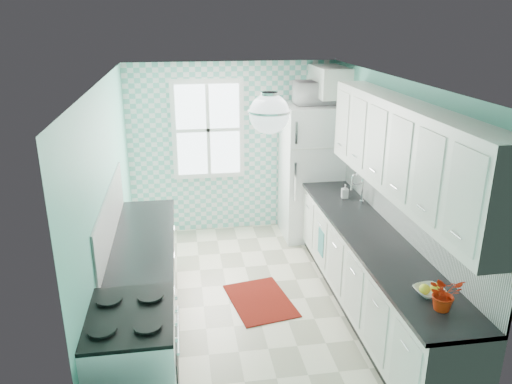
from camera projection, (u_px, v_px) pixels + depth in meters
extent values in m
cube|color=#EFE1C4|center=(255.00, 303.00, 5.71)|extent=(3.00, 4.40, 0.02)
cube|color=white|center=(255.00, 79.00, 4.87)|extent=(3.00, 4.40, 0.02)
cube|color=#65C3AE|center=(232.00, 148.00, 7.35)|extent=(3.00, 0.02, 2.50)
cube|color=#65C3AE|center=(307.00, 318.00, 3.24)|extent=(3.00, 0.02, 2.50)
cube|color=#65C3AE|center=(109.00, 208.00, 5.07)|extent=(0.02, 4.40, 2.50)
cube|color=#65C3AE|center=(390.00, 193.00, 5.51)|extent=(0.02, 4.40, 2.50)
cube|color=#6DC5B3|center=(232.00, 149.00, 7.33)|extent=(3.00, 0.01, 2.50)
cube|color=white|center=(208.00, 130.00, 7.16)|extent=(1.04, 0.05, 1.44)
cube|color=white|center=(208.00, 130.00, 7.14)|extent=(0.90, 0.02, 1.30)
cube|color=white|center=(403.00, 211.00, 5.15)|extent=(0.02, 3.60, 0.51)
cube|color=white|center=(110.00, 216.00, 5.03)|extent=(0.02, 2.15, 0.51)
cube|color=white|center=(404.00, 150.00, 4.71)|extent=(0.33, 3.20, 0.90)
cube|color=white|center=(328.00, 81.00, 6.85)|extent=(0.40, 0.74, 0.40)
cylinder|color=silver|center=(269.00, 95.00, 4.14)|extent=(0.14, 0.14, 0.04)
cylinder|color=silver|center=(269.00, 103.00, 4.16)|extent=(0.02, 0.02, 0.12)
sphere|color=white|center=(269.00, 114.00, 4.19)|extent=(0.34, 0.34, 0.34)
cube|color=white|center=(371.00, 276.00, 5.36)|extent=(0.60, 3.60, 0.90)
cube|color=black|center=(373.00, 237.00, 5.20)|extent=(0.63, 3.60, 0.04)
cube|color=white|center=(145.00, 279.00, 5.32)|extent=(0.60, 2.15, 0.90)
cube|color=black|center=(143.00, 238.00, 5.16)|extent=(0.63, 2.15, 0.04)
cube|color=white|center=(312.00, 172.00, 7.20)|extent=(0.84, 0.80, 1.94)
cube|color=silver|center=(321.00, 148.00, 6.68)|extent=(0.83, 0.01, 0.02)
cube|color=silver|center=(296.00, 133.00, 6.53)|extent=(0.03, 0.03, 0.30)
cube|color=silver|center=(295.00, 182.00, 6.76)|extent=(0.03, 0.03, 0.54)
cube|color=silver|center=(133.00, 372.00, 3.83)|extent=(0.67, 0.84, 1.00)
cube|color=black|center=(128.00, 316.00, 3.67)|extent=(0.67, 0.84, 0.03)
cube|color=black|center=(177.00, 361.00, 3.86)|extent=(0.01, 0.55, 0.33)
cube|color=silver|center=(347.00, 207.00, 6.02)|extent=(0.49, 0.41, 0.12)
cylinder|color=silver|center=(362.00, 190.00, 5.98)|extent=(0.02, 0.02, 0.30)
torus|color=silver|center=(358.00, 175.00, 5.91)|extent=(0.16, 0.02, 0.16)
cube|color=maroon|center=(260.00, 300.00, 5.73)|extent=(0.79, 1.01, 0.01)
cube|color=#58AD91|center=(321.00, 242.00, 6.10)|extent=(0.10, 0.20, 0.33)
imported|color=white|center=(430.00, 292.00, 4.07)|extent=(0.28, 0.28, 0.06)
imported|color=#A72222|center=(444.00, 293.00, 3.84)|extent=(0.27, 0.24, 0.28)
imported|color=#A1B7CD|center=(345.00, 191.00, 6.23)|extent=(0.09, 0.09, 0.18)
imported|color=white|center=(315.00, 93.00, 6.82)|extent=(0.57, 0.39, 0.32)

